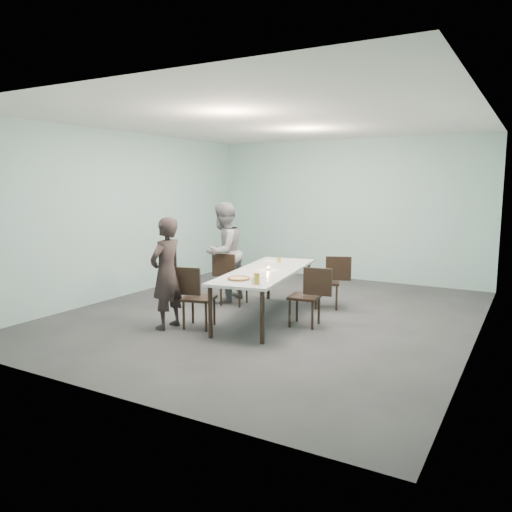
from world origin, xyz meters
The scene contains 16 objects.
ground centered at (0.00, 0.00, 0.00)m, with size 7.00×7.00×0.00m, color #333335.
room_shell centered at (0.00, 0.00, 2.03)m, with size 6.02×7.02×3.01m.
table centered at (0.03, -0.22, 0.69)m, with size 1.32×2.71×0.75m.
chair_near_left centered at (-0.64, -1.17, 0.50)m, with size 0.65×0.51×0.87m.
chair_far_left centered at (-0.94, 0.25, 0.50)m, with size 0.64×0.48×0.87m.
chair_near_right centered at (0.81, -0.31, 0.50)m, with size 0.63×0.47×0.87m.
chair_far_right centered at (0.68, 0.87, 0.50)m, with size 0.65×0.54×0.87m.
diner_near centered at (-0.94, -1.40, 0.80)m, with size 0.58×0.38×1.60m, color black.
diner_far centered at (-1.16, 0.39, 0.87)m, with size 0.85×0.66×1.74m, color gray.
pizza centered at (0.08, -1.10, 0.77)m, with size 0.34×0.34×0.04m.
side_plate centered at (0.21, -0.74, 0.76)m, with size 0.18×0.18×0.01m, color white.
beer_glass centered at (0.44, -1.23, 0.82)m, with size 0.08×0.08×0.15m, color gold.
water_tumbler centered at (0.40, -1.23, 0.80)m, with size 0.08×0.08×0.09m, color silver.
tealight centered at (0.06, -0.21, 0.77)m, with size 0.06×0.06×0.05m.
amber_tumbler centered at (-0.14, 0.56, 0.79)m, with size 0.07×0.07×0.08m, color gold.
menu centered at (-0.29, 0.59, 0.75)m, with size 0.30×0.22×0.01m, color silver.
Camera 1 is at (3.61, -6.84, 2.07)m, focal length 35.00 mm.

